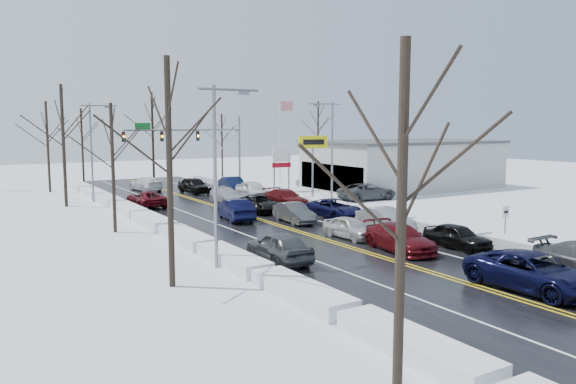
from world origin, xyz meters
TOP-DOWN VIEW (x-y plane):
  - ground at (0.00, 0.00)m, footprint 160.00×160.00m
  - road_surface at (0.00, 2.00)m, footprint 14.00×84.00m
  - snow_bank_left at (-7.60, 2.00)m, footprint 1.51×72.00m
  - snow_bank_right at (7.60, 2.00)m, footprint 1.51×72.00m
  - traffic_signal_mast at (3.45, 27.99)m, footprint 13.28×0.39m
  - tires_plus_sign at (10.50, 15.99)m, footprint 3.20×0.34m
  - used_vehicles_sign at (10.50, 22.00)m, footprint 2.20×0.22m
  - speed_limit_sign at (8.20, -8.00)m, footprint 0.55×0.09m
  - flagpole at (15.17, 30.00)m, footprint 1.87×1.20m
  - dealership_building at (23.98, 18.00)m, footprint 20.40×12.40m
  - streetlight_ne at (8.30, 10.00)m, footprint 3.20×0.25m
  - streetlight_sw at (-8.30, -4.00)m, footprint 3.20×0.25m
  - streetlight_nw at (-8.30, 24.00)m, footprint 3.20×0.25m
  - tree_left_a at (-11.00, -20.00)m, footprint 3.60×3.60m
  - tree_left_b at (-11.50, -6.00)m, footprint 4.00×4.00m
  - tree_left_c at (-10.50, 8.00)m, footprint 3.40×3.40m
  - tree_left_d at (-11.20, 22.00)m, footprint 4.20×4.20m
  - tree_left_e at (-10.80, 34.00)m, footprint 3.80×3.80m
  - tree_far_b at (-6.00, 41.00)m, footprint 3.60×3.60m
  - tree_far_c at (2.00, 39.00)m, footprint 4.40×4.40m
  - tree_far_d at (12.00, 40.50)m, footprint 3.40×3.40m
  - tree_far_e at (28.00, 41.00)m, footprint 4.20×4.20m
  - queued_car_2 at (1.56, -14.62)m, footprint 2.89×5.95m
  - queued_car_3 at (1.86, -5.94)m, footprint 2.81×5.45m
  - queued_car_4 at (1.62, -1.63)m, footprint 1.87×4.10m
  - queued_car_5 at (1.59, 4.97)m, footprint 1.86×4.47m
  - queued_car_6 at (1.85, 10.64)m, footprint 2.90×5.26m
  - queued_car_7 at (1.70, 16.90)m, footprint 1.96×4.73m
  - queued_car_8 at (1.86, 25.05)m, footprint 2.37×5.01m
  - queued_car_12 at (5.17, -7.12)m, footprint 1.90×4.26m
  - queued_car_13 at (5.16, -0.86)m, footprint 1.77×4.73m
  - queued_car_14 at (5.41, 5.24)m, footprint 2.63×5.22m
  - queued_car_15 at (5.15, 12.15)m, footprint 2.25×5.17m
  - queued_car_16 at (5.06, 18.11)m, footprint 2.32×5.15m
  - queued_car_17 at (5.42, 23.33)m, footprint 2.27×5.15m
  - oncoming_car_0 at (-1.62, 8.14)m, footprint 2.32×5.01m
  - oncoming_car_1 at (-5.28, 18.20)m, footprint 2.47×5.13m
  - oncoming_car_2 at (-1.79, 29.90)m, footprint 2.79×5.40m
  - oncoming_car_3 at (-5.21, -4.55)m, footprint 2.05×4.81m
  - parked_car_0 at (14.00, 11.92)m, footprint 5.85×2.98m
  - parked_car_1 at (17.06, 15.10)m, footprint 2.50×5.50m
  - parked_car_2 at (15.11, 23.01)m, footprint 2.12×4.76m

SIDE VIEW (x-z plane):
  - ground at x=0.00m, z-range 0.00..0.00m
  - snow_bank_left at x=-7.60m, z-range -0.33..0.33m
  - snow_bank_right at x=7.60m, z-range -0.33..0.33m
  - queued_car_2 at x=1.56m, z-range -0.82..0.82m
  - queued_car_3 at x=1.86m, z-range -0.76..0.76m
  - queued_car_4 at x=1.62m, z-range -0.68..0.68m
  - queued_car_5 at x=1.59m, z-range -0.72..0.72m
  - queued_car_6 at x=1.85m, z-range -0.70..0.70m
  - queued_car_7 at x=1.70m, z-range -0.68..0.68m
  - queued_car_8 at x=1.86m, z-range -0.83..0.83m
  - queued_car_12 at x=5.17m, z-range -0.71..0.71m
  - queued_car_13 at x=5.16m, z-range -0.77..0.77m
  - queued_car_14 at x=5.41m, z-range -0.71..0.71m
  - queued_car_15 at x=5.15m, z-range -0.74..0.74m
  - queued_car_16 at x=5.06m, z-range -0.86..0.86m
  - queued_car_17 at x=5.42m, z-range -0.82..0.82m
  - oncoming_car_0 at x=-1.62m, z-range -0.80..0.80m
  - oncoming_car_1 at x=-5.28m, z-range -0.70..0.70m
  - oncoming_car_2 at x=-1.79m, z-range -0.75..0.75m
  - oncoming_car_3 at x=-5.21m, z-range -0.81..0.81m
  - parked_car_0 at x=14.00m, z-range -0.79..0.79m
  - parked_car_1 at x=17.06m, z-range -0.78..0.78m
  - parked_car_2 at x=15.11m, z-range -0.79..0.79m
  - road_surface at x=0.00m, z-range 0.00..0.01m
  - speed_limit_sign at x=8.20m, z-range 0.46..2.81m
  - dealership_building at x=23.98m, z-range 0.01..5.31m
  - used_vehicles_sign at x=10.50m, z-range 0.99..5.64m
  - tires_plus_sign at x=10.50m, z-range 1.99..7.99m
  - streetlight_ne at x=8.30m, z-range 0.81..9.81m
  - streetlight_sw at x=-8.30m, z-range 0.81..9.81m
  - streetlight_nw at x=-8.30m, z-range 0.81..9.81m
  - traffic_signal_mast at x=3.45m, z-range 1.48..9.48m
  - flagpole at x=15.17m, z-range 0.93..10.93m
  - tree_left_c at x=-10.50m, z-range 1.69..10.19m
  - tree_far_d at x=12.00m, z-range 1.69..10.19m
  - tree_left_a at x=-11.00m, z-range 1.79..10.79m
  - tree_far_b at x=-6.00m, z-range 1.79..10.79m
  - tree_left_e at x=-10.80m, z-range 1.89..11.39m
  - tree_left_b at x=-11.50m, z-range 1.99..11.99m
  - tree_left_d at x=-11.20m, z-range 2.08..12.58m
  - tree_far_e at x=28.00m, z-range 2.08..12.58m
  - tree_far_c at x=2.00m, z-range 2.18..13.18m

